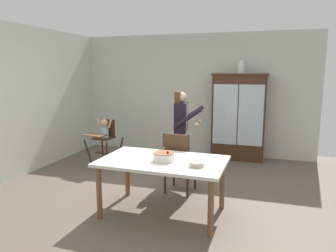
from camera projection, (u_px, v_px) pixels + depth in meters
ground_plane at (157, 193)px, 4.87m from camera, size 6.24×6.24×0.00m
wall_back at (194, 95)px, 7.11m from camera, size 5.32×0.06×2.70m
wall_left at (13, 102)px, 5.39m from camera, size 0.06×5.32×2.70m
china_cabinet at (238, 117)px, 6.63m from camera, size 1.15×0.48×1.83m
ceramic_vase at (241, 68)px, 6.45m from camera, size 0.13×0.13×0.27m
high_chair_with_toddler at (104, 134)px, 6.19m from camera, size 0.66×0.75×0.95m
adult_person at (181, 124)px, 5.50m from camera, size 0.54×0.52×1.53m
dining_table at (163, 166)px, 4.09m from camera, size 1.66×1.04×0.74m
birthday_cake at (164, 157)px, 4.02m from camera, size 0.28×0.28×0.19m
serving_bowl at (197, 164)px, 3.79m from camera, size 0.18×0.18×0.05m
dining_chair_far_side at (178, 159)px, 4.77m from camera, size 0.48×0.48×0.96m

